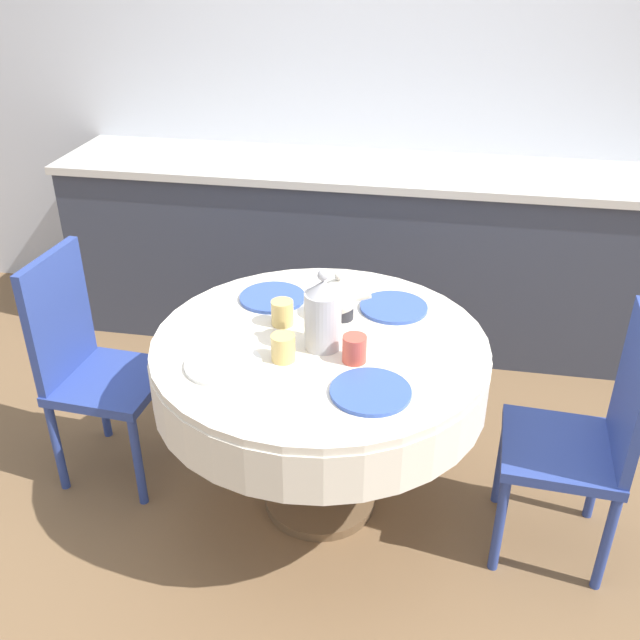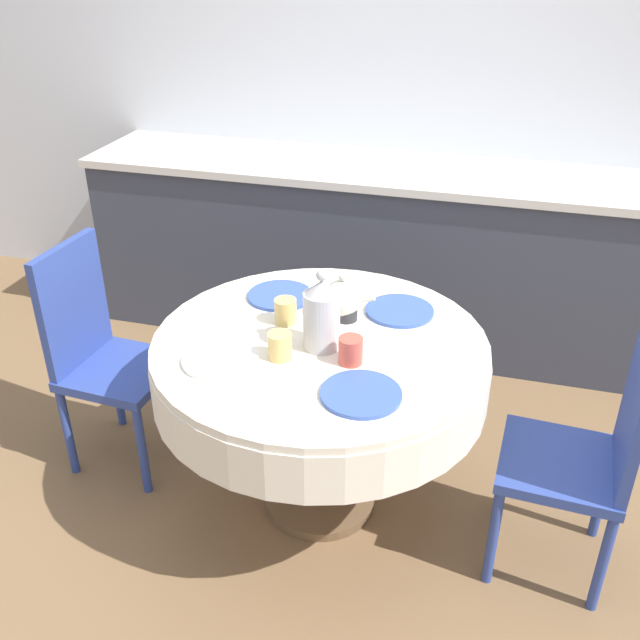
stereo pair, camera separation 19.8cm
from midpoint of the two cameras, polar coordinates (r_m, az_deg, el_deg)
The scene contains 16 objects.
ground_plane at distance 2.96m, azimuth -1.98°, elevation -14.34°, with size 12.00×12.00×0.00m, color brown.
wall_back at distance 3.95m, azimuth 3.29°, elevation 18.37°, with size 7.00×0.05×2.60m.
kitchen_counter at distance 3.87m, azimuth 2.30°, elevation 5.45°, with size 3.24×0.64×0.96m.
dining_table at distance 2.57m, azimuth -2.22°, elevation -4.10°, with size 1.20×1.20×0.76m.
chair_left at distance 2.58m, azimuth 18.73°, elevation -8.55°, with size 0.42×0.42×0.97m.
chair_right at distance 3.00m, azimuth -19.84°, elevation -3.03°, with size 0.43×0.43×0.97m.
plate_near_left at distance 2.39m, azimuth -10.11°, elevation -3.57°, with size 0.26×0.26×0.01m, color white.
cup_near_left at distance 2.38m, azimuth -5.36°, elevation -2.27°, with size 0.08×0.08×0.09m, color #DBB766.
plate_near_right at distance 2.22m, azimuth 1.52°, elevation -5.81°, with size 0.26×0.26×0.01m, color #3856AD.
cup_near_right at distance 2.36m, azimuth 0.37°, elevation -2.38°, with size 0.08×0.08×0.09m, color #CC4C3D.
plate_far_left at distance 2.78m, azimuth -5.86°, elevation 1.77°, with size 0.26×0.26×0.01m, color #3856AD.
cup_far_left at distance 2.59m, azimuth -5.23°, elevation 0.53°, with size 0.08×0.08×0.09m, color #DBB766.
plate_far_right at distance 2.70m, azimuth 3.84°, elevation 0.98°, with size 0.26×0.26×0.01m, color #3856AD.
cup_far_right at distance 2.61m, azimuth -0.35°, elevation 0.99°, with size 0.08×0.08×0.09m, color #28282D.
coffee_carafe at distance 2.40m, azimuth -2.14°, elevation 0.37°, with size 0.13×0.13×0.29m.
teapot at distance 2.61m, azimuth -0.67°, elevation 1.77°, with size 0.19×0.14×0.18m.
Camera 1 is at (0.38, -2.11, 2.04)m, focal length 40.00 mm.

